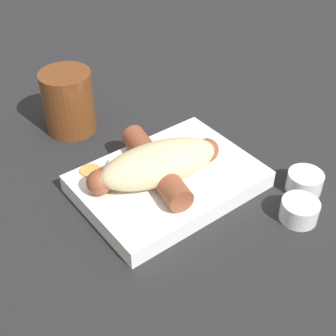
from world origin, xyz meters
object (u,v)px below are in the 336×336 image
Objects in this scene: bread_roll at (157,162)px; sausage at (155,166)px; condiment_cup_far at (304,183)px; food_tray at (168,181)px; drink_glass at (69,102)px; condiment_cup_near at (299,211)px.

bread_roll reaches higher than sausage.
sausage is 0.20m from condiment_cup_far.
sausage is at bearing -37.53° from condiment_cup_far.
condiment_cup_far reaches higher than food_tray.
drink_glass is (0.02, -0.20, 0.01)m from sausage.
sausage reaches higher than condiment_cup_far.
sausage is at bearing -28.19° from food_tray.
bread_roll is (0.01, -0.00, 0.04)m from food_tray.
condiment_cup_far is (-0.14, 0.11, -0.00)m from food_tray.
drink_glass reaches higher than condiment_cup_far.
food_tray is 0.03m from sausage.
food_tray is at bearing 151.81° from sausage.
drink_glass reaches higher than sausage.
bread_roll reaches higher than food_tray.
bread_roll is 0.01m from sausage.
bread_roll is at bearing 95.12° from drink_glass.
condiment_cup_near is 0.37m from drink_glass.
bread_roll is 0.20m from drink_glass.
condiment_cup_far is at bearing 142.47° from sausage.
drink_glass reaches higher than food_tray.
food_tray is 2.39× the size of drink_glass.
food_tray is 1.27× the size of sausage.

